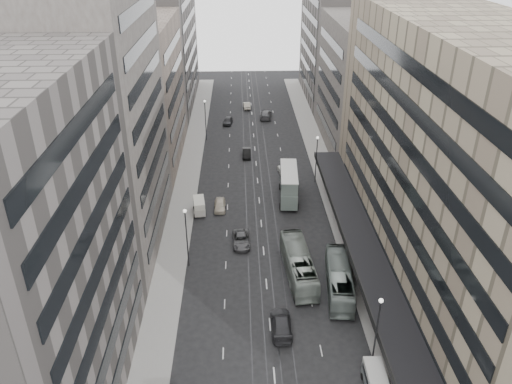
{
  "coord_description": "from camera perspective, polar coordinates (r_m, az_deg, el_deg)",
  "views": [
    {
      "loc": [
        -2.99,
        -40.09,
        38.16
      ],
      "look_at": [
        -0.89,
        18.66,
        6.99
      ],
      "focal_mm": 35.0,
      "sensor_mm": 36.0,
      "label": 1
    }
  ],
  "objects": [
    {
      "name": "ground",
      "position": [
        55.43,
        1.67,
        -15.59
      ],
      "size": [
        220.0,
        220.0,
        0.0
      ],
      "primitive_type": "plane",
      "color": "black",
      "rests_on": "ground"
    },
    {
      "name": "sidewalk_right",
      "position": [
        87.72,
        8.0,
        1.91
      ],
      "size": [
        4.0,
        125.0,
        0.15
      ],
      "primitive_type": "cube",
      "color": "gray",
      "rests_on": "ground"
    },
    {
      "name": "sidewalk_left",
      "position": [
        86.9,
        -7.79,
        1.67
      ],
      "size": [
        4.0,
        125.0,
        0.15
      ],
      "primitive_type": "cube",
      "color": "gray",
      "rests_on": "ground"
    },
    {
      "name": "department_store",
      "position": [
        58.72,
        22.77,
        2.35
      ],
      "size": [
        19.2,
        60.0,
        30.0
      ],
      "color": "gray",
      "rests_on": "ground"
    },
    {
      "name": "building_right_mid",
      "position": [
        98.81,
        12.66,
        11.92
      ],
      "size": [
        15.0,
        28.0,
        24.0
      ],
      "primitive_type": "cube",
      "color": "#46413C",
      "rests_on": "ground"
    },
    {
      "name": "building_right_far",
      "position": [
        126.84,
        9.52,
        16.59
      ],
      "size": [
        15.0,
        32.0,
        28.0
      ],
      "primitive_type": "cube",
      "color": "#645E5A",
      "rests_on": "ground"
    },
    {
      "name": "building_left_a",
      "position": [
        43.69,
        -26.98,
        -7.56
      ],
      "size": [
        15.0,
        28.0,
        30.0
      ],
      "primitive_type": "cube",
      "color": "#645E5A",
      "rests_on": "ground"
    },
    {
      "name": "building_left_b",
      "position": [
        65.43,
        -18.53,
        7.6
      ],
      "size": [
        15.0,
        26.0,
        34.0
      ],
      "primitive_type": "cube",
      "color": "#46413C",
      "rests_on": "ground"
    },
    {
      "name": "building_left_c",
      "position": [
        91.72,
        -13.86,
        10.89
      ],
      "size": [
        15.0,
        28.0,
        25.0
      ],
      "primitive_type": "cube",
      "color": "gray",
      "rests_on": "ground"
    },
    {
      "name": "building_left_d",
      "position": [
        122.91,
        -11.11,
        16.11
      ],
      "size": [
        15.0,
        38.0,
        28.0
      ],
      "primitive_type": "cube",
      "color": "#645E5A",
      "rests_on": "ground"
    },
    {
      "name": "lamp_right_near",
      "position": [
        49.78,
        13.72,
        -14.52
      ],
      "size": [
        0.44,
        0.44,
        8.32
      ],
      "color": "#262628",
      "rests_on": "ground"
    },
    {
      "name": "lamp_right_far",
      "position": [
        82.98,
        6.94,
        4.32
      ],
      "size": [
        0.44,
        0.44,
        8.32
      ],
      "color": "#262628",
      "rests_on": "ground"
    },
    {
      "name": "lamp_left_near",
      "position": [
        62.0,
        -7.97,
        -4.48
      ],
      "size": [
        0.44,
        0.44,
        8.32
      ],
      "color": "#262628",
      "rests_on": "ground"
    },
    {
      "name": "lamp_left_far",
      "position": [
        100.86,
        -5.82,
        8.72
      ],
      "size": [
        0.44,
        0.44,
        8.32
      ],
      "color": "#262628",
      "rests_on": "ground"
    },
    {
      "name": "bus_near",
      "position": [
        60.4,
        9.49,
        -9.78
      ],
      "size": [
        3.91,
        11.65,
        3.18
      ],
      "primitive_type": "imported",
      "rotation": [
        0.0,
        0.0,
        3.03
      ],
      "color": "gray",
      "rests_on": "ground"
    },
    {
      "name": "bus_far",
      "position": [
        62.01,
        4.89,
        -8.21
      ],
      "size": [
        3.69,
        12.33,
        3.39
      ],
      "primitive_type": "imported",
      "rotation": [
        0.0,
        0.0,
        3.21
      ],
      "color": "gray",
      "rests_on": "ground"
    },
    {
      "name": "double_decker",
      "position": [
        78.22,
        3.76,
        0.92
      ],
      "size": [
        3.34,
        9.32,
        5.01
      ],
      "rotation": [
        0.0,
        0.0,
        -0.07
      ],
      "color": "slate",
      "rests_on": "ground"
    },
    {
      "name": "vw_microbus",
      "position": [
        50.3,
        13.53,
        -20.28
      ],
      "size": [
        2.03,
        4.26,
        2.27
      ],
      "rotation": [
        0.0,
        0.0,
        -0.03
      ],
      "color": "#585E60",
      "rests_on": "ground"
    },
    {
      "name": "panel_van",
      "position": [
        75.42,
        -6.51,
        -1.56
      ],
      "size": [
        2.15,
        3.79,
        2.27
      ],
      "rotation": [
        0.0,
        0.0,
        0.13
      ],
      "color": "beige",
      "rests_on": "ground"
    },
    {
      "name": "sedan_2",
      "position": [
        68.07,
        -1.71,
        -5.48
      ],
      "size": [
        2.45,
        5.02,
        1.37
      ],
      "primitive_type": "imported",
      "rotation": [
        0.0,
        0.0,
        0.04
      ],
      "color": "#4D4D4F",
      "rests_on": "ground"
    },
    {
      "name": "sedan_3",
      "position": [
        55.08,
        2.92,
        -14.83
      ],
      "size": [
        2.32,
        5.53,
        1.59
      ],
      "primitive_type": "imported",
      "rotation": [
        0.0,
        0.0,
        3.12
      ],
      "color": "#2A2A2D",
      "rests_on": "ground"
    },
    {
      "name": "sedan_4",
      "position": [
        76.38,
        -4.15,
        -1.5
      ],
      "size": [
        1.72,
        4.21,
        1.43
      ],
      "primitive_type": "imported",
      "rotation": [
        0.0,
        0.0,
        0.01
      ],
      "color": "beige",
      "rests_on": "ground"
    },
    {
      "name": "sedan_5",
      "position": [
        94.15,
        -1.08,
        4.49
      ],
      "size": [
        1.57,
        4.37,
        1.43
      ],
      "primitive_type": "imported",
      "rotation": [
        0.0,
        0.0,
        -0.01
      ],
      "color": "black",
      "rests_on": "ground"
    },
    {
      "name": "sedan_6",
      "position": [
        87.28,
        3.4,
        2.47
      ],
      "size": [
        2.71,
        5.25,
        1.41
      ],
      "primitive_type": "imported",
      "rotation": [
        0.0,
        0.0,
        3.21
      ],
      "color": "silver",
      "rests_on": "ground"
    },
    {
      "name": "sedan_7",
      "position": [
        114.21,
        1.13,
        8.86
      ],
      "size": [
        3.1,
        6.14,
        1.71
      ],
      "primitive_type": "imported",
      "rotation": [
        0.0,
        0.0,
        3.02
      ],
      "color": "#545356",
      "rests_on": "ground"
    },
    {
      "name": "sedan_8",
      "position": [
        110.73,
        -3.22,
        8.13
      ],
      "size": [
        2.24,
        4.48,
        1.47
      ],
      "primitive_type": "imported",
      "rotation": [
        0.0,
        0.0,
        -0.12
      ],
      "color": "#2A2A2D",
      "rests_on": "ground"
    },
    {
      "name": "sedan_9",
      "position": [
        120.74,
        -1.06,
        9.88
      ],
      "size": [
        1.75,
        4.58,
        1.49
      ],
      "primitive_type": "imported",
      "rotation": [
        0.0,
        0.0,
        3.18
      ],
      "color": "#B5AA96",
      "rests_on": "ground"
    }
  ]
}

